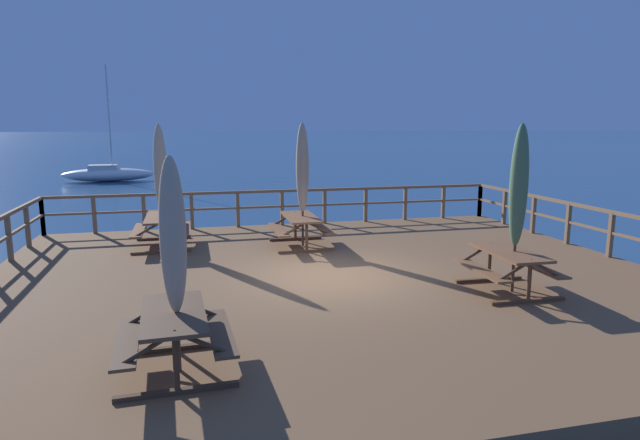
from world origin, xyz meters
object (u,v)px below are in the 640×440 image
patio_umbrella_tall_back_right (519,187)px  patio_umbrella_tall_mid_right (160,169)px  picnic_table_mid_right (509,262)px  picnic_table_back_left (162,224)px  sailboat_distant (108,174)px  patio_umbrella_tall_front (173,237)px  patio_umbrella_tall_back_left (302,168)px  picnic_table_mid_centre (301,224)px  picnic_table_mid_left (174,329)px

patio_umbrella_tall_back_right → patio_umbrella_tall_mid_right: size_ratio=1.00×
picnic_table_mid_right → picnic_table_back_left: 8.33m
patio_umbrella_tall_back_right → sailboat_distant: (-11.09, 30.48, -2.22)m
patio_umbrella_tall_front → patio_umbrella_tall_mid_right: (-0.47, 7.24, 0.24)m
patio_umbrella_tall_back_left → sailboat_distant: 27.19m
patio_umbrella_tall_back_left → sailboat_distant: (-8.14, 25.85, -2.23)m
picnic_table_mid_centre → patio_umbrella_tall_back_left: (0.05, -0.02, 1.41)m
picnic_table_mid_left → patio_umbrella_tall_front: (0.04, -0.01, 1.16)m
patio_umbrella_tall_mid_right → sailboat_distant: size_ratio=0.40×
picnic_table_mid_right → picnic_table_mid_left: same height
patio_umbrella_tall_back_left → patio_umbrella_tall_mid_right: bearing=167.9°
sailboat_distant → picnic_table_mid_right: bearing=-70.1°
picnic_table_back_left → patio_umbrella_tall_front: bearing=-86.0°
patio_umbrella_tall_back_right → patio_umbrella_tall_front: patio_umbrella_tall_back_right is taller
picnic_table_mid_centre → sailboat_distant: bearing=107.4°
patio_umbrella_tall_back_left → patio_umbrella_tall_mid_right: size_ratio=1.01×
picnic_table_back_left → patio_umbrella_tall_back_right: size_ratio=0.65×
picnic_table_mid_centre → patio_umbrella_tall_back_left: size_ratio=0.59×
picnic_table_mid_centre → patio_umbrella_tall_back_right: patio_umbrella_tall_back_right is taller
patio_umbrella_tall_front → sailboat_distant: 32.82m
picnic_table_mid_centre → picnic_table_back_left: (-3.41, 0.80, 0.01)m
picnic_table_back_left → patio_umbrella_tall_back_right: (6.41, -5.45, 1.39)m
picnic_table_mid_right → patio_umbrella_tall_mid_right: patio_umbrella_tall_mid_right is taller
picnic_table_mid_right → patio_umbrella_tall_back_left: size_ratio=0.56×
picnic_table_mid_left → patio_umbrella_tall_front: bearing=-15.0°
picnic_table_mid_right → patio_umbrella_tall_back_right: (0.07, -0.05, 1.40)m
picnic_table_mid_right → picnic_table_mid_centre: bearing=122.5°
patio_umbrella_tall_mid_right → picnic_table_back_left: bearing=113.3°
picnic_table_mid_right → patio_umbrella_tall_back_right: bearing=-35.9°
picnic_table_mid_right → patio_umbrella_tall_back_right: size_ratio=0.56×
picnic_table_mid_left → patio_umbrella_tall_back_left: bearing=65.3°
sailboat_distant → picnic_table_mid_centre: bearing=-72.6°
picnic_table_mid_left → patio_umbrella_tall_back_right: patio_umbrella_tall_back_right is taller
picnic_table_mid_centre → patio_umbrella_tall_front: size_ratio=0.68×
picnic_table_back_left → patio_umbrella_tall_back_right: bearing=-40.4°
patio_umbrella_tall_back_right → sailboat_distant: sailboat_distant is taller
patio_umbrella_tall_back_left → patio_umbrella_tall_back_right: patio_umbrella_tall_back_left is taller
patio_umbrella_tall_back_left → patio_umbrella_tall_mid_right: (-3.42, 0.74, -0.02)m
picnic_table_mid_right → patio_umbrella_tall_back_right: 1.40m
patio_umbrella_tall_back_left → patio_umbrella_tall_front: 7.14m
picnic_table_mid_right → picnic_table_back_left: (-6.34, 5.40, 0.01)m
patio_umbrella_tall_back_right → picnic_table_mid_centre: bearing=122.9°
picnic_table_mid_centre → patio_umbrella_tall_back_right: (3.01, -4.65, 1.39)m
sailboat_distant → patio_umbrella_tall_back_left: bearing=-72.5°
patio_umbrella_tall_back_right → picnic_table_mid_left: bearing=-162.7°
picnic_table_mid_centre → picnic_table_mid_left: 7.14m
picnic_table_mid_right → picnic_table_back_left: size_ratio=0.86×
picnic_table_mid_left → patio_umbrella_tall_back_right: size_ratio=0.55×
patio_umbrella_tall_back_right → picnic_table_mid_right: bearing=144.1°
picnic_table_mid_centre → patio_umbrella_tall_back_right: 5.71m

